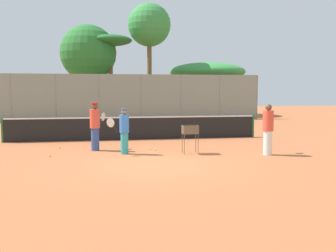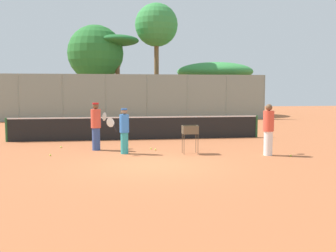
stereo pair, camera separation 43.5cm
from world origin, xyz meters
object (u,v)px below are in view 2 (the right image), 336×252
at_px(player_red_cap, 124,130).
at_px(parked_car, 149,109).
at_px(player_white_outfit, 96,126).
at_px(ball_cart, 191,132).
at_px(player_yellow_shirt, 268,129).
at_px(tennis_net, 137,128).

bearing_deg(player_red_cap, parked_car, -117.83).
bearing_deg(player_white_outfit, player_red_cap, -99.73).
relative_size(player_white_outfit, ball_cart, 1.77).
xyz_separation_m(player_white_outfit, player_red_cap, (1.03, -1.02, -0.09)).
height_order(ball_cart, parked_car, parked_car).
height_order(player_white_outfit, player_yellow_shirt, player_white_outfit).
height_order(player_white_outfit, player_red_cap, player_white_outfit).
relative_size(tennis_net, player_yellow_shirt, 6.45).
bearing_deg(tennis_net, player_yellow_shirt, -50.06).
bearing_deg(player_yellow_shirt, ball_cart, 110.98).
relative_size(player_white_outfit, parked_car, 0.43).
relative_size(player_red_cap, player_yellow_shirt, 0.91).
height_order(tennis_net, ball_cart, tennis_net).
bearing_deg(player_red_cap, tennis_net, -120.21).
bearing_deg(player_yellow_shirt, player_white_outfit, 107.65).
height_order(tennis_net, player_white_outfit, player_white_outfit).
relative_size(player_red_cap, ball_cart, 1.60).
relative_size(ball_cart, parked_car, 0.25).
height_order(tennis_net, player_red_cap, player_red_cap).
xyz_separation_m(player_white_outfit, ball_cart, (3.41, -1.36, -0.16)).
height_order(player_red_cap, ball_cart, player_red_cap).
bearing_deg(player_yellow_shirt, parked_car, 43.32).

